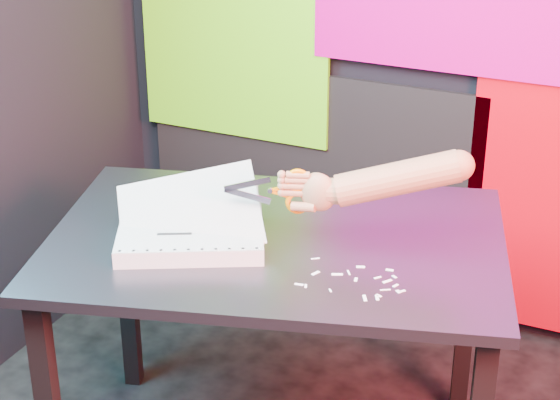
% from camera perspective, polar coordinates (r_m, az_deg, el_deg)
% --- Properties ---
extents(room, '(3.01, 3.01, 2.71)m').
position_cam_1_polar(room, '(1.66, 6.33, 6.57)').
color(room, black).
rests_on(room, ground).
extents(backdrop, '(2.88, 0.05, 2.08)m').
position_cam_1_polar(backdrop, '(3.13, 15.77, 7.01)').
color(backdrop, '#C40010').
rests_on(backdrop, ground).
extents(work_table, '(1.36, 1.09, 0.75)m').
position_cam_1_polar(work_table, '(2.49, -0.23, -4.16)').
color(work_table, black).
rests_on(work_table, ground).
extents(printout_stack, '(0.46, 0.41, 0.20)m').
position_cam_1_polar(printout_stack, '(2.42, -5.46, -2.06)').
color(printout_stack, silver).
rests_on(printout_stack, work_table).
extents(scissors, '(0.21, 0.08, 0.12)m').
position_cam_1_polar(scissors, '(2.35, 0.72, 0.54)').
color(scissors, '#9C9FB5').
rests_on(scissors, printout_stack).
extents(hand_forearm, '(0.45, 0.20, 0.17)m').
position_cam_1_polar(hand_forearm, '(2.34, 6.36, 1.19)').
color(hand_forearm, '#A77549').
rests_on(hand_forearm, work_table).
extents(paper_clippings, '(0.27, 0.17, 0.00)m').
position_cam_1_polar(paper_clippings, '(2.25, 4.88, -4.95)').
color(paper_clippings, white).
rests_on(paper_clippings, work_table).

